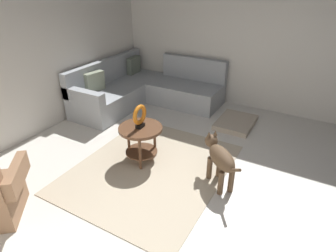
{
  "coord_description": "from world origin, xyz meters",
  "views": [
    {
      "loc": [
        -2.52,
        -1.07,
        2.37
      ],
      "look_at": [
        0.45,
        0.6,
        0.55
      ],
      "focal_mm": 30.44,
      "sensor_mm": 36.0,
      "label": 1
    }
  ],
  "objects": [
    {
      "name": "wall_right",
      "position": [
        2.94,
        0.0,
        1.35
      ],
      "size": [
        0.12,
        6.0,
        2.7
      ],
      "primitive_type": "cube",
      "color": "silver",
      "rests_on": "ground_plane"
    },
    {
      "name": "torus_sculpture",
      "position": [
        0.25,
        0.92,
        0.71
      ],
      "size": [
        0.28,
        0.08,
        0.33
      ],
      "color": "black",
      "rests_on": "side_table"
    },
    {
      "name": "area_rug",
      "position": [
        0.15,
        0.7,
        0.01
      ],
      "size": [
        2.3,
        1.9,
        0.01
      ],
      "primitive_type": "cube",
      "color": "#BCAD93",
      "rests_on": "ground_plane"
    },
    {
      "name": "side_table",
      "position": [
        0.25,
        0.92,
        0.42
      ],
      "size": [
        0.6,
        0.6,
        0.54
      ],
      "color": "brown",
      "rests_on": "ground_plane"
    },
    {
      "name": "dog",
      "position": [
        0.32,
        -0.2,
        0.38
      ],
      "size": [
        0.61,
        0.66,
        0.63
      ],
      "rotation": [
        0.0,
        0.0,
        5.54
      ],
      "color": "brown",
      "rests_on": "ground_plane"
    },
    {
      "name": "sectional_couch",
      "position": [
        1.99,
        2.02,
        0.29
      ],
      "size": [
        2.2,
        2.25,
        0.88
      ],
      "color": "#9EA3A8",
      "rests_on": "ground_plane"
    },
    {
      "name": "dog_bed_mat",
      "position": [
        1.98,
        0.08,
        0.04
      ],
      "size": [
        0.8,
        0.6,
        0.09
      ],
      "primitive_type": "cube",
      "color": "#B2A38E",
      "rests_on": "ground_plane"
    },
    {
      "name": "ground_plane",
      "position": [
        0.0,
        0.0,
        -0.05
      ],
      "size": [
        6.0,
        6.0,
        0.1
      ],
      "primitive_type": "cube",
      "color": "silver"
    },
    {
      "name": "wall_back",
      "position": [
        0.0,
        2.94,
        1.35
      ],
      "size": [
        6.0,
        0.12,
        2.7
      ],
      "primitive_type": "cube",
      "color": "silver",
      "rests_on": "ground_plane"
    }
  ]
}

